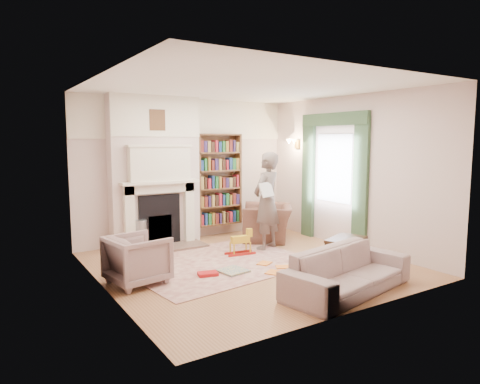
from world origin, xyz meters
TOP-DOWN VIEW (x-y plane):
  - floor at (0.00, 0.00)m, footprint 4.50×4.50m
  - ceiling at (0.00, 0.00)m, footprint 4.50×4.50m
  - wall_back at (0.00, 2.25)m, footprint 4.50×0.00m
  - wall_front at (0.00, -2.25)m, footprint 4.50×0.00m
  - wall_left at (-2.25, 0.00)m, footprint 0.00×4.50m
  - wall_right at (2.25, 0.00)m, footprint 0.00×4.50m
  - fireplace at (-0.75, 2.05)m, footprint 1.70×0.58m
  - bookcase at (0.65, 2.12)m, footprint 1.00×0.24m
  - window at (2.23, 0.40)m, footprint 0.02×0.90m
  - curtain_left at (2.20, -0.30)m, footprint 0.07×0.32m
  - curtain_right at (2.20, 1.10)m, footprint 0.07×0.32m
  - pelmet at (2.19, 0.40)m, footprint 0.09×1.70m
  - wall_sconce at (2.03, 1.50)m, footprint 0.20×0.24m
  - rug at (-0.39, 0.32)m, footprint 3.11×2.54m
  - armchair_reading at (1.29, 1.27)m, footprint 1.39×1.42m
  - armchair_left at (-1.80, 0.07)m, footprint 0.87×0.85m
  - sofa at (0.42, -1.73)m, footprint 2.08×1.13m
  - man_reading at (0.84, 0.67)m, footprint 0.76×0.64m
  - newspaper at (0.69, 0.47)m, footprint 0.39×0.24m
  - coffee_table at (1.28, -0.88)m, footprint 0.82×0.68m
  - paraffin_heater at (-1.14, 1.84)m, footprint 0.26×0.26m
  - rocking_horse at (0.20, 0.56)m, footprint 0.54×0.27m
  - board_game at (-0.43, -0.23)m, footprint 0.44×0.44m
  - game_box_lid at (-0.83, -0.18)m, footprint 0.32×0.25m
  - comic_annuals at (0.22, -0.39)m, footprint 0.60×0.73m

SIDE VIEW (x-z plane):
  - floor at x=0.00m, z-range 0.00..0.00m
  - rug at x=-0.39m, z-range 0.00..0.01m
  - comic_annuals at x=0.22m, z-range 0.01..0.03m
  - board_game at x=-0.43m, z-range 0.01..0.04m
  - game_box_lid at x=-0.83m, z-range 0.01..0.06m
  - coffee_table at x=1.28m, z-range 0.00..0.45m
  - rocking_horse at x=0.20m, z-range 0.00..0.45m
  - paraffin_heater at x=-1.14m, z-range 0.00..0.55m
  - sofa at x=0.42m, z-range 0.00..0.57m
  - armchair_left at x=-1.80m, z-range 0.00..0.69m
  - armchair_reading at x=1.29m, z-range 0.00..0.70m
  - man_reading at x=0.84m, z-range 0.00..1.78m
  - newspaper at x=0.69m, z-range 1.00..1.25m
  - bookcase at x=0.65m, z-range 0.25..2.10m
  - curtain_left at x=2.20m, z-range 0.00..2.40m
  - curtain_right at x=2.20m, z-range 0.00..2.40m
  - fireplace at x=-0.75m, z-range -0.01..2.79m
  - wall_back at x=0.00m, z-range -0.85..3.65m
  - wall_front at x=0.00m, z-range -0.85..3.65m
  - wall_left at x=-2.25m, z-range -0.85..3.65m
  - wall_right at x=2.25m, z-range -0.85..3.65m
  - window at x=2.23m, z-range 0.80..2.10m
  - wall_sconce at x=2.03m, z-range 1.78..2.02m
  - pelmet at x=2.19m, z-range 2.26..2.50m
  - ceiling at x=0.00m, z-range 2.80..2.80m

